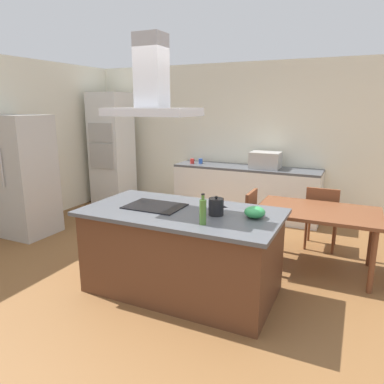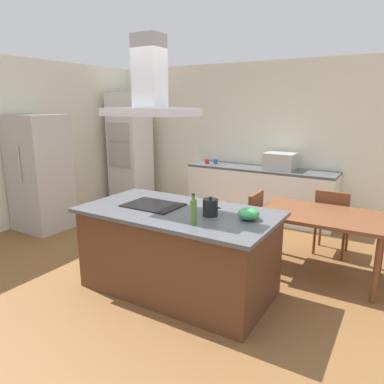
% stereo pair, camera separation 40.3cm
% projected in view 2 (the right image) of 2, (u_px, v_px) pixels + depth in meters
% --- Properties ---
extents(ground, '(16.00, 16.00, 0.00)m').
position_uv_depth(ground, '(235.00, 244.00, 5.16)').
color(ground, brown).
extents(wall_back, '(7.20, 0.10, 2.70)m').
position_uv_depth(wall_back, '(278.00, 141.00, 6.30)').
color(wall_back, silver).
rests_on(wall_back, ground).
extents(wall_left, '(0.10, 8.80, 2.70)m').
position_uv_depth(wall_left, '(42.00, 141.00, 6.15)').
color(wall_left, silver).
rests_on(wall_left, ground).
extents(kitchen_island, '(2.04, 1.10, 0.90)m').
position_uv_depth(kitchen_island, '(178.00, 250.00, 3.80)').
color(kitchen_island, '#59331E').
rests_on(kitchen_island, ground).
extents(cooktop, '(0.60, 0.44, 0.01)m').
position_uv_depth(cooktop, '(153.00, 205.00, 3.86)').
color(cooktop, black).
rests_on(cooktop, kitchen_island).
extents(tea_kettle, '(0.20, 0.15, 0.20)m').
position_uv_depth(tea_kettle, '(210.00, 207.00, 3.48)').
color(tea_kettle, black).
rests_on(tea_kettle, kitchen_island).
extents(olive_oil_bottle, '(0.06, 0.06, 0.29)m').
position_uv_depth(olive_oil_bottle, '(193.00, 212.00, 3.22)').
color(olive_oil_bottle, '#47722D').
rests_on(olive_oil_bottle, kitchen_island).
extents(mixing_bowl, '(0.20, 0.20, 0.11)m').
position_uv_depth(mixing_bowl, '(249.00, 214.00, 3.37)').
color(mixing_bowl, '#33934C').
rests_on(mixing_bowl, kitchen_island).
extents(back_counter, '(2.57, 0.62, 0.90)m').
position_uv_depth(back_counter, '(259.00, 193.00, 6.29)').
color(back_counter, silver).
rests_on(back_counter, ground).
extents(countertop_microwave, '(0.50, 0.38, 0.28)m').
position_uv_depth(countertop_microwave, '(280.00, 161.00, 5.98)').
color(countertop_microwave, '#B2AFAA').
rests_on(countertop_microwave, back_counter).
extents(coffee_mug_red, '(0.08, 0.08, 0.09)m').
position_uv_depth(coffee_mug_red, '(207.00, 161.00, 6.61)').
color(coffee_mug_red, red).
rests_on(coffee_mug_red, back_counter).
extents(coffee_mug_blue, '(0.08, 0.08, 0.09)m').
position_uv_depth(coffee_mug_blue, '(215.00, 161.00, 6.60)').
color(coffee_mug_blue, '#2D56B2').
rests_on(coffee_mug_blue, back_counter).
extents(wall_oven_stack, '(0.70, 0.66, 2.20)m').
position_uv_depth(wall_oven_stack, '(130.00, 148.00, 7.30)').
color(wall_oven_stack, silver).
rests_on(wall_oven_stack, ground).
extents(refrigerator, '(0.80, 0.73, 1.82)m').
position_uv_depth(refrigerator, '(40.00, 173.00, 5.65)').
color(refrigerator, '#B2AFAA').
rests_on(refrigerator, ground).
extents(dining_table, '(1.40, 0.90, 0.75)m').
position_uv_depth(dining_table, '(322.00, 220.00, 4.10)').
color(dining_table, brown).
rests_on(dining_table, ground).
extents(chair_at_left_end, '(0.42, 0.42, 0.89)m').
position_uv_depth(chair_at_left_end, '(247.00, 221.00, 4.60)').
color(chair_at_left_end, gold).
rests_on(chair_at_left_end, ground).
extents(chair_facing_back_wall, '(0.42, 0.42, 0.89)m').
position_uv_depth(chair_facing_back_wall, '(332.00, 218.00, 4.69)').
color(chair_facing_back_wall, gold).
rests_on(chair_facing_back_wall, ground).
extents(range_hood, '(0.90, 0.55, 0.78)m').
position_uv_depth(range_hood, '(150.00, 90.00, 3.57)').
color(range_hood, '#ADADB2').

